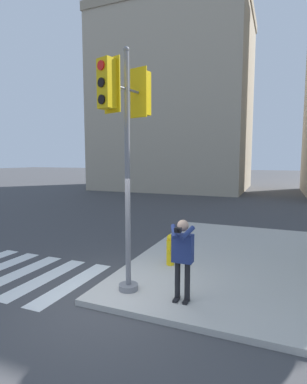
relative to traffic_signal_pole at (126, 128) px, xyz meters
The scene contains 6 objects.
ground_plane 3.55m from the traffic_signal_pole, 128.55° to the right, with size 160.00×160.00×0.00m, color #424244.
sidewalk_corner 5.71m from the traffic_signal_pole, 44.42° to the left, with size 8.00×8.00×0.12m.
traffic_signal_pole is the anchor object (origin of this frame).
person_photographer 2.72m from the traffic_signal_pole, ahead, with size 0.50×0.53×1.61m.
fire_hydrant 3.49m from the traffic_signal_pole, 79.26° to the left, with size 0.21×0.27×0.82m.
building_left 24.77m from the traffic_signal_pole, 106.15° to the left, with size 14.05×11.14×16.69m.
Camera 1 is at (3.11, -5.13, 2.89)m, focal length 28.00 mm.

